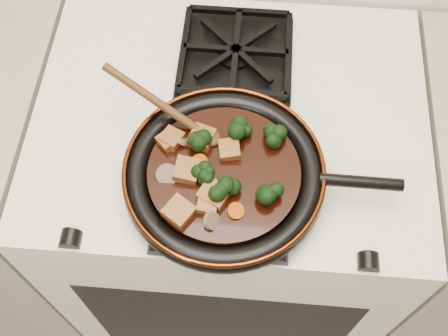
{
  "coord_description": "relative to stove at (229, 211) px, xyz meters",
  "views": [
    {
      "loc": [
        0.04,
        1.08,
        1.79
      ],
      "look_at": [
        0.0,
        1.53,
        0.97
      ],
      "focal_mm": 45.0,
      "sensor_mm": 36.0,
      "label": 1
    }
  ],
  "objects": [
    {
      "name": "carrot_coin_3",
      "position": [
        0.03,
        -0.23,
        0.51
      ],
      "size": [
        0.03,
        0.03,
        0.02
      ],
      "primitive_type": "cylinder",
      "rotation": [
        0.2,
        0.28,
        0.0
      ],
      "color": "#C24A05",
      "rests_on": "braising_sauce"
    },
    {
      "name": "tofu_cube_1",
      "position": [
        -0.1,
        -0.1,
        0.52
      ],
      "size": [
        0.05,
        0.05,
        0.02
      ],
      "primitive_type": "cube",
      "rotation": [
        0.04,
        0.11,
        1.13
      ],
      "color": "brown",
      "rests_on": "braising_sauce"
    },
    {
      "name": "mushroom_slice_2",
      "position": [
        -0.08,
        -0.1,
        0.52
      ],
      "size": [
        0.04,
        0.04,
        0.03
      ],
      "primitive_type": "cylinder",
      "rotation": [
        0.95,
        0.0,
        2.43
      ],
      "color": "brown",
      "rests_on": "braising_sauce"
    },
    {
      "name": "carrot_coin_0",
      "position": [
        -0.1,
        -0.11,
        0.51
      ],
      "size": [
        0.03,
        0.03,
        0.02
      ],
      "primitive_type": "cylinder",
      "rotation": [
        0.32,
        -0.35,
        0.0
      ],
      "color": "#C24A05",
      "rests_on": "braising_sauce"
    },
    {
      "name": "broccoli_floret_4",
      "position": [
        0.08,
        -0.09,
        0.52
      ],
      "size": [
        0.08,
        0.09,
        0.06
      ],
      "primitive_type": null,
      "rotation": [
        0.21,
        0.02,
        0.57
      ],
      "color": "black",
      "rests_on": "braising_sauce"
    },
    {
      "name": "broccoli_floret_2",
      "position": [
        -0.03,
        -0.17,
        0.52
      ],
      "size": [
        0.08,
        0.08,
        0.06
      ],
      "primitive_type": null,
      "rotation": [
        -0.14,
        0.04,
        2.18
      ],
      "color": "black",
      "rests_on": "braising_sauce"
    },
    {
      "name": "braising_sauce",
      "position": [
        0.0,
        -0.16,
        0.5
      ],
      "size": [
        0.26,
        0.26,
        0.02
      ],
      "primitive_type": "cylinder",
      "color": "black",
      "rests_on": "skillet"
    },
    {
      "name": "broccoli_floret_5",
      "position": [
        -0.04,
        -0.11,
        0.52
      ],
      "size": [
        0.09,
        0.08,
        0.07
      ],
      "primitive_type": null,
      "rotation": [
        0.25,
        -0.06,
        1.28
      ],
      "color": "black",
      "rests_on": "braising_sauce"
    },
    {
      "name": "carrot_coin_1",
      "position": [
        -0.04,
        -0.15,
        0.51
      ],
      "size": [
        0.03,
        0.03,
        0.02
      ],
      "primitive_type": "cylinder",
      "rotation": [
        0.26,
        -0.28,
        0.0
      ],
      "color": "#C24A05",
      "rests_on": "braising_sauce"
    },
    {
      "name": "burner_grate_front",
      "position": [
        0.0,
        -0.14,
        0.46
      ],
      "size": [
        0.23,
        0.23,
        0.03
      ],
      "primitive_type": null,
      "color": "black",
      "rests_on": "stove"
    },
    {
      "name": "broccoli_floret_3",
      "position": [
        0.0,
        -0.2,
        0.52
      ],
      "size": [
        0.09,
        0.08,
        0.06
      ],
      "primitive_type": null,
      "rotation": [
        -0.01,
        -0.1,
        2.5
      ],
      "color": "black",
      "rests_on": "braising_sauce"
    },
    {
      "name": "mushroom_slice_1",
      "position": [
        -0.09,
        -0.17,
        0.52
      ],
      "size": [
        0.04,
        0.03,
        0.03
      ],
      "primitive_type": "cylinder",
      "rotation": [
        0.71,
        0.0,
        0.01
      ],
      "color": "brown",
      "rests_on": "braising_sauce"
    },
    {
      "name": "tofu_cube_7",
      "position": [
        -0.06,
        -0.17,
        0.52
      ],
      "size": [
        0.05,
        0.05,
        0.03
      ],
      "primitive_type": "cube",
      "rotation": [
        -0.02,
        -0.12,
        3.02
      ],
      "color": "brown",
      "rests_on": "braising_sauce"
    },
    {
      "name": "broccoli_floret_0",
      "position": [
        0.07,
        -0.21,
        0.52
      ],
      "size": [
        0.06,
        0.07,
        0.06
      ],
      "primitive_type": null,
      "rotation": [
        -0.11,
        -0.01,
        3.09
      ],
      "color": "black",
      "rests_on": "braising_sauce"
    },
    {
      "name": "tofu_cube_6",
      "position": [
        -0.01,
        -0.21,
        0.52
      ],
      "size": [
        0.06,
        0.06,
        0.02
      ],
      "primitive_type": "cube",
      "rotation": [
        0.04,
        -0.01,
        1.13
      ],
      "color": "brown",
      "rests_on": "braising_sauce"
    },
    {
      "name": "burner_grate_back",
      "position": [
        0.0,
        0.14,
        0.46
      ],
      "size": [
        0.23,
        0.23,
        0.03
      ],
      "primitive_type": null,
      "color": "black",
      "rests_on": "stove"
    },
    {
      "name": "carrot_coin_2",
      "position": [
        -0.0,
        -0.2,
        0.51
      ],
      "size": [
        0.03,
        0.03,
        0.02
      ],
      "primitive_type": "cylinder",
      "rotation": [
        0.29,
        -0.11,
        0.0
      ],
      "color": "#C24A05",
      "rests_on": "braising_sauce"
    },
    {
      "name": "tofu_cube_4",
      "position": [
        -0.02,
        -0.22,
        0.52
      ],
      "size": [
        0.04,
        0.04,
        0.02
      ],
      "primitive_type": "cube",
      "rotation": [
        0.07,
        -0.06,
        1.45
      ],
      "color": "brown",
      "rests_on": "braising_sauce"
    },
    {
      "name": "skillet",
      "position": [
        0.0,
        -0.16,
        0.49
      ],
      "size": [
        0.48,
        0.35,
        0.05
      ],
      "rotation": [
        0.0,
        0.0,
        -0.01
      ],
      "color": "black",
      "rests_on": "burner_grate_front"
    },
    {
      "name": "tofu_cube_5",
      "position": [
        -0.1,
        -0.11,
        0.52
      ],
      "size": [
        0.05,
        0.05,
        0.02
      ],
      "primitive_type": "cube",
      "rotation": [
        -0.04,
        -0.08,
        0.75
      ],
      "color": "brown",
      "rests_on": "braising_sauce"
    },
    {
      "name": "tofu_cube_2",
      "position": [
        -0.04,
        -0.1,
        0.52
      ],
      "size": [
        0.05,
        0.05,
        0.02
      ],
      "primitive_type": "cube",
      "rotation": [
        0.04,
        0.0,
        2.81
      ],
      "color": "brown",
      "rests_on": "braising_sauce"
    },
    {
      "name": "stove",
      "position": [
        0.0,
        0.0,
        0.0
      ],
      "size": [
        0.76,
        0.6,
        0.9
      ],
      "primitive_type": "cube",
      "color": "white",
      "rests_on": "ground"
    },
    {
      "name": "tofu_cube_0",
      "position": [
        0.01,
        -0.12,
        0.52
      ],
      "size": [
        0.04,
        0.04,
        0.03
      ],
      "primitive_type": "cube",
      "rotation": [
        -0.1,
        -0.07,
        1.75
      ],
      "color": "brown",
      "rests_on": "braising_sauce"
    },
    {
      "name": "mushroom_slice_0",
      "position": [
        -0.01,
        -0.25,
        0.52
      ],
      "size": [
        0.03,
        0.04,
        0.03
      ],
      "primitive_type": "cylinder",
      "rotation": [
        0.96,
        0.0,
        1.3
      ],
      "color": "brown",
      "rests_on": "braising_sauce"
    },
    {
      "name": "broccoli_floret_1",
      "position": [
        0.02,
        -0.08,
        0.52
      ],
      "size": [
        0.08,
        0.08,
        0.07
      ],
      "primitive_type": null,
      "rotation": [
        -0.14,
        -0.1,
        1.86
      ],
      "color": "black",
      "rests_on": "braising_sauce"
    },
    {
      "name": "wooden_spoon",
      "position": [
        -0.08,
        -0.07,
        0.53
      ],
      "size": [
        0.13,
        0.08,
        0.21
      ],
      "rotation": [
        0.0,
        0.0,
        2.72
      ],
      "color": "#48290F",
      "rests_on": "braising_sauce"
    },
    {
      "name": "tofu_cube_3",
      "position": [
        -0.07,
        -0.24,
        0.52
      ],
      "size": [
        0.06,
        0.06,
        0.03
      ],
      "primitive_type": "cube",
      "rotation": [
        0.05,
        -0.03,
        0.98
      ],
      "color": "brown",
      "rests_on": "braising_sauce"
    }
  ]
}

